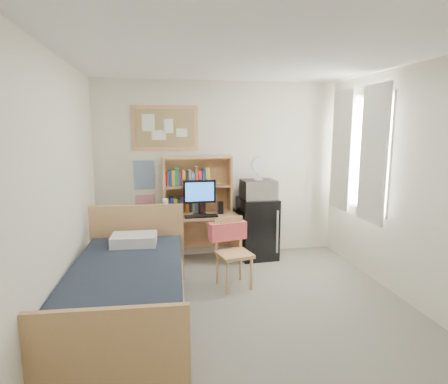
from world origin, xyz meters
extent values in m
cube|color=gray|center=(0.00, 0.00, -0.01)|extent=(3.60, 4.20, 0.02)
cube|color=white|center=(0.00, 0.00, 2.60)|extent=(3.60, 4.20, 0.02)
cube|color=white|center=(0.00, 2.10, 1.30)|extent=(3.60, 0.04, 2.60)
cube|color=white|center=(0.00, -2.10, 1.30)|extent=(3.60, 0.04, 2.60)
cube|color=white|center=(-1.80, 0.00, 1.30)|extent=(0.04, 4.20, 2.60)
cube|color=white|center=(1.80, 0.00, 1.30)|extent=(0.04, 4.20, 2.60)
cube|color=white|center=(1.75, 1.20, 1.60)|extent=(0.10, 1.40, 1.70)
cube|color=silver|center=(1.72, 0.80, 1.60)|extent=(0.04, 0.55, 1.70)
cube|color=silver|center=(1.72, 1.60, 1.60)|extent=(0.04, 0.55, 1.70)
cube|color=tan|center=(-0.78, 2.08, 1.92)|extent=(0.94, 0.03, 0.64)
cube|color=#245B93|center=(-1.10, 2.09, 1.25)|extent=(0.30, 0.01, 0.42)
cube|color=#CC2444|center=(-1.10, 2.09, 0.78)|extent=(0.28, 0.01, 0.36)
cube|color=tan|center=(-0.34, 1.80, 0.35)|extent=(1.15, 0.60, 0.71)
cube|color=tan|center=(-0.02, 0.82, 0.42)|extent=(0.51, 0.51, 0.85)
cube|color=black|center=(0.53, 1.82, 0.45)|extent=(0.56, 0.56, 0.90)
cube|color=#19202D|center=(-1.23, 0.07, 0.30)|extent=(1.21, 2.25, 0.60)
cube|color=tan|center=(-0.34, 1.95, 1.11)|extent=(1.00, 0.28, 0.82)
cube|color=black|center=(-0.33, 1.74, 0.95)|extent=(0.46, 0.05, 0.49)
cube|color=black|center=(-0.33, 1.60, 0.72)|extent=(0.46, 0.16, 0.02)
cube|color=black|center=(-0.63, 1.73, 0.78)|extent=(0.07, 0.07, 0.16)
cube|color=black|center=(-0.03, 1.75, 0.80)|extent=(0.08, 0.08, 0.18)
cylinder|color=white|center=(-0.81, 1.68, 0.84)|extent=(0.08, 0.08, 0.26)
cube|color=#EA595A|center=(-0.07, 1.02, 0.66)|extent=(0.49, 0.24, 0.23)
cube|color=silver|center=(0.54, 1.80, 1.04)|extent=(0.50, 0.39, 0.28)
cylinder|color=white|center=(0.54, 1.80, 1.33)|extent=(0.26, 0.26, 0.31)
cube|color=white|center=(-1.19, 0.82, 0.66)|extent=(0.52, 0.38, 0.12)
camera|label=1|loc=(-0.90, -3.42, 1.93)|focal=30.00mm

